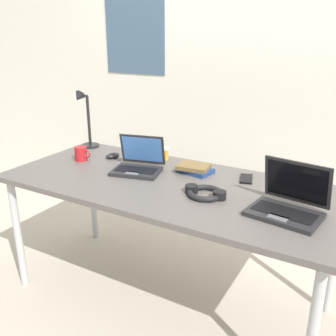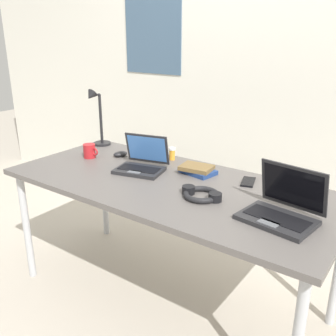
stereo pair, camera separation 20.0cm
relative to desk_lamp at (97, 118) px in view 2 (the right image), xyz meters
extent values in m
plane|color=#B7AD9E|center=(0.80, -0.28, -0.94)|extent=(12.00, 12.00, 0.00)
cube|color=silver|center=(0.80, 0.82, 0.36)|extent=(6.00, 0.12, 2.60)
cube|color=#3F5972|center=(-0.10, 0.76, 0.61)|extent=(0.56, 0.01, 0.76)
cube|color=#595451|center=(0.80, -0.28, -0.21)|extent=(1.80, 0.80, 0.03)
cylinder|color=#B2B5BA|center=(-0.04, -0.62, -0.58)|extent=(0.04, 0.04, 0.71)
cylinder|color=#B2B5BA|center=(-0.04, 0.06, -0.58)|extent=(0.04, 0.04, 0.71)
cylinder|color=black|center=(0.00, 0.03, -0.19)|extent=(0.12, 0.12, 0.02)
cylinder|color=black|center=(0.00, 0.03, -0.01)|extent=(0.02, 0.02, 0.34)
cylinder|color=black|center=(0.00, -0.01, 0.16)|extent=(0.01, 0.08, 0.01)
cone|color=black|center=(0.00, -0.05, 0.16)|extent=(0.07, 0.09, 0.09)
cube|color=#232326|center=(1.43, -0.38, -0.19)|extent=(0.33, 0.25, 0.02)
cube|color=black|center=(1.43, -0.38, -0.18)|extent=(0.28, 0.15, 0.00)
cube|color=#595B60|center=(1.43, -0.44, -0.18)|extent=(0.09, 0.06, 0.00)
cube|color=#232326|center=(1.45, -0.25, -0.08)|extent=(0.31, 0.09, 0.21)
cube|color=black|center=(1.45, -0.26, -0.07)|extent=(0.27, 0.08, 0.17)
cube|color=#232326|center=(0.58, -0.25, -0.19)|extent=(0.30, 0.24, 0.02)
cube|color=black|center=(0.58, -0.25, -0.18)|extent=(0.25, 0.15, 0.00)
cube|color=#595B60|center=(0.59, -0.30, -0.18)|extent=(0.08, 0.06, 0.00)
cube|color=#232326|center=(0.55, -0.14, -0.09)|extent=(0.27, 0.11, 0.18)
cube|color=#3F72BF|center=(0.55, -0.14, -0.09)|extent=(0.24, 0.09, 0.15)
ellipsoid|color=black|center=(0.29, -0.10, -0.18)|extent=(0.09, 0.11, 0.03)
cube|color=black|center=(1.15, -0.03, -0.19)|extent=(0.10, 0.15, 0.01)
torus|color=black|center=(1.05, -0.34, -0.18)|extent=(0.18, 0.18, 0.03)
cylinder|color=black|center=(0.97, -0.34, -0.18)|extent=(0.06, 0.06, 0.04)
cylinder|color=black|center=(1.12, -0.34, -0.18)|extent=(0.06, 0.06, 0.04)
cylinder|color=gold|center=(0.60, 0.05, -0.16)|extent=(0.04, 0.04, 0.06)
cylinder|color=white|center=(0.60, 0.05, -0.13)|extent=(0.04, 0.04, 0.01)
cube|color=navy|center=(0.86, -0.07, -0.19)|extent=(0.21, 0.16, 0.02)
cube|color=brown|center=(0.85, -0.08, -0.16)|extent=(0.19, 0.15, 0.02)
cylinder|color=#B21E23|center=(0.15, -0.22, -0.15)|extent=(0.08, 0.08, 0.09)
torus|color=#B21E23|center=(0.20, -0.22, -0.15)|extent=(0.05, 0.01, 0.05)
camera|label=1|loc=(1.73, -1.91, 0.56)|focal=40.60mm
camera|label=2|loc=(1.90, -1.80, 0.56)|focal=40.60mm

